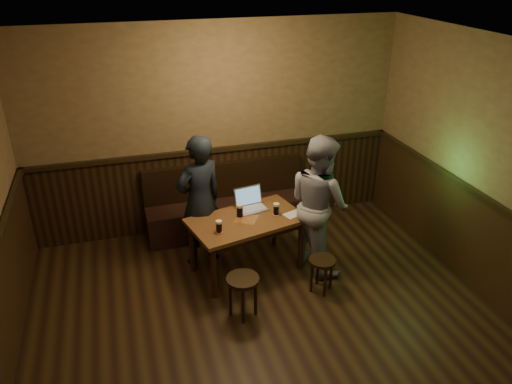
{
  "coord_description": "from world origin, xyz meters",
  "views": [
    {
      "loc": [
        -1.29,
        -3.2,
        3.55
      ],
      "look_at": [
        0.15,
        1.64,
        1.09
      ],
      "focal_mm": 35.0,
      "sensor_mm": 36.0,
      "label": 1
    }
  ],
  "objects_px": {
    "laptop": "(250,203)",
    "stool_left": "(243,285)",
    "person_grey": "(319,203)",
    "stool_right": "(322,266)",
    "pint_right": "(276,209)",
    "person_suit": "(200,201)",
    "bench": "(227,210)",
    "pint_mid": "(240,211)",
    "pub_table": "(246,226)",
    "pint_left": "(219,226)"
  },
  "relations": [
    {
      "from": "pub_table",
      "to": "pint_right",
      "type": "height_order",
      "value": "pint_right"
    },
    {
      "from": "pint_mid",
      "to": "person_suit",
      "type": "relative_size",
      "value": 0.1
    },
    {
      "from": "laptop",
      "to": "stool_left",
      "type": "bearing_deg",
      "value": -119.84
    },
    {
      "from": "stool_left",
      "to": "person_grey",
      "type": "relative_size",
      "value": 0.28
    },
    {
      "from": "pub_table",
      "to": "pint_mid",
      "type": "relative_size",
      "value": 9.02
    },
    {
      "from": "pub_table",
      "to": "pint_left",
      "type": "distance_m",
      "value": 0.46
    },
    {
      "from": "pub_table",
      "to": "person_suit",
      "type": "relative_size",
      "value": 0.87
    },
    {
      "from": "laptop",
      "to": "person_suit",
      "type": "xyz_separation_m",
      "value": [
        -0.61,
        0.09,
        0.06
      ]
    },
    {
      "from": "bench",
      "to": "pub_table",
      "type": "bearing_deg",
      "value": -90.0
    },
    {
      "from": "bench",
      "to": "pint_right",
      "type": "distance_m",
      "value": 1.17
    },
    {
      "from": "person_suit",
      "to": "person_grey",
      "type": "distance_m",
      "value": 1.42
    },
    {
      "from": "stool_right",
      "to": "person_suit",
      "type": "bearing_deg",
      "value": 140.1
    },
    {
      "from": "stool_right",
      "to": "person_suit",
      "type": "height_order",
      "value": "person_suit"
    },
    {
      "from": "pint_left",
      "to": "pint_right",
      "type": "relative_size",
      "value": 0.98
    },
    {
      "from": "bench",
      "to": "pint_mid",
      "type": "relative_size",
      "value": 13.62
    },
    {
      "from": "pint_mid",
      "to": "pint_right",
      "type": "bearing_deg",
      "value": -9.45
    },
    {
      "from": "bench",
      "to": "pint_right",
      "type": "xyz_separation_m",
      "value": [
        0.37,
        -1.01,
        0.47
      ]
    },
    {
      "from": "person_suit",
      "to": "person_grey",
      "type": "relative_size",
      "value": 0.99
    },
    {
      "from": "person_grey",
      "to": "pint_left",
      "type": "bearing_deg",
      "value": 79.67
    },
    {
      "from": "pub_table",
      "to": "pint_right",
      "type": "distance_m",
      "value": 0.41
    },
    {
      "from": "stool_left",
      "to": "stool_right",
      "type": "height_order",
      "value": "stool_left"
    },
    {
      "from": "bench",
      "to": "person_grey",
      "type": "xyz_separation_m",
      "value": [
        0.86,
        -1.13,
        0.54
      ]
    },
    {
      "from": "bench",
      "to": "pint_mid",
      "type": "distance_m",
      "value": 1.05
    },
    {
      "from": "laptop",
      "to": "pub_table",
      "type": "bearing_deg",
      "value": -125.42
    },
    {
      "from": "stool_right",
      "to": "person_suit",
      "type": "xyz_separation_m",
      "value": [
        -1.19,
        0.99,
        0.5
      ]
    },
    {
      "from": "pint_left",
      "to": "laptop",
      "type": "bearing_deg",
      "value": 42.79
    },
    {
      "from": "person_suit",
      "to": "person_grey",
      "type": "height_order",
      "value": "person_grey"
    },
    {
      "from": "stool_right",
      "to": "person_suit",
      "type": "relative_size",
      "value": 0.25
    },
    {
      "from": "bench",
      "to": "person_suit",
      "type": "relative_size",
      "value": 1.32
    },
    {
      "from": "pint_left",
      "to": "person_grey",
      "type": "xyz_separation_m",
      "value": [
        1.23,
        0.08,
        0.07
      ]
    },
    {
      "from": "stool_left",
      "to": "laptop",
      "type": "xyz_separation_m",
      "value": [
        0.39,
        1.06,
        0.39
      ]
    },
    {
      "from": "stool_left",
      "to": "pint_mid",
      "type": "height_order",
      "value": "pint_mid"
    },
    {
      "from": "pint_right",
      "to": "person_suit",
      "type": "bearing_deg",
      "value": 157.86
    },
    {
      "from": "person_grey",
      "to": "stool_right",
      "type": "bearing_deg",
      "value": 149.68
    },
    {
      "from": "pub_table",
      "to": "pint_left",
      "type": "height_order",
      "value": "pint_left"
    },
    {
      "from": "pint_mid",
      "to": "pint_left",
      "type": "bearing_deg",
      "value": -138.39
    },
    {
      "from": "bench",
      "to": "stool_right",
      "type": "xyz_separation_m",
      "value": [
        0.71,
        -1.65,
        0.02
      ]
    },
    {
      "from": "pub_table",
      "to": "laptop",
      "type": "relative_size",
      "value": 3.68
    },
    {
      "from": "bench",
      "to": "pint_right",
      "type": "relative_size",
      "value": 14.9
    },
    {
      "from": "pint_left",
      "to": "stool_left",
      "type": "bearing_deg",
      "value": -79.84
    },
    {
      "from": "pub_table",
      "to": "person_suit",
      "type": "distance_m",
      "value": 0.64
    },
    {
      "from": "pint_right",
      "to": "pub_table",
      "type": "bearing_deg",
      "value": -179.59
    },
    {
      "from": "pub_table",
      "to": "pint_mid",
      "type": "height_order",
      "value": "pint_mid"
    },
    {
      "from": "pint_mid",
      "to": "laptop",
      "type": "distance_m",
      "value": 0.26
    },
    {
      "from": "stool_left",
      "to": "person_suit",
      "type": "xyz_separation_m",
      "value": [
        -0.22,
        1.15,
        0.46
      ]
    },
    {
      "from": "stool_left",
      "to": "person_suit",
      "type": "distance_m",
      "value": 1.26
    },
    {
      "from": "stool_right",
      "to": "laptop",
      "type": "xyz_separation_m",
      "value": [
        -0.58,
        0.9,
        0.44
      ]
    },
    {
      "from": "stool_left",
      "to": "laptop",
      "type": "distance_m",
      "value": 1.19
    },
    {
      "from": "pint_mid",
      "to": "stool_right",
      "type": "bearing_deg",
      "value": -43.2
    },
    {
      "from": "bench",
      "to": "stool_right",
      "type": "height_order",
      "value": "bench"
    }
  ]
}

